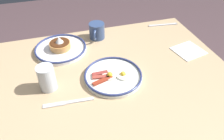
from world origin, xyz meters
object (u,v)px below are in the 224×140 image
Objects in this scene: fork_near at (163,25)px; butter_knife at (69,102)px; plate_near_main at (113,76)px; plate_center_pancakes at (61,48)px; paper_napkin at (188,51)px; coffee_mug at (97,31)px; drinking_glass at (47,79)px.

fork_near is 0.93× the size of butter_knife.
butter_knife is (0.22, 0.10, -0.01)m from plate_near_main.
fork_near is at bearing -171.43° from plate_center_pancakes.
paper_napkin is (-0.66, 0.20, -0.02)m from plate_center_pancakes.
paper_napkin is 0.72× the size of butter_knife.
plate_center_pancakes is 0.39m from butter_knife.
coffee_mug reaches higher than paper_napkin.
fork_near is at bearing -139.41° from plate_near_main.
plate_near_main is 0.29m from drinking_glass.
drinking_glass is 0.14m from butter_knife.
plate_near_main is 0.36m from coffee_mug.
fork_near is at bearing -176.24° from coffee_mug.
butter_knife is (0.67, 0.49, -0.00)m from fork_near.
butter_knife reaches higher than paper_napkin.
fork_near is (-0.45, -0.03, -0.04)m from coffee_mug.
drinking_glass reaches higher than coffee_mug.
butter_knife is at bearing 35.82° from fork_near.
coffee_mug is 0.46m from drinking_glass.
butter_knife is at bearing 63.56° from coffee_mug.
plate_near_main is 0.46m from paper_napkin.
plate_center_pancakes is 0.69m from paper_napkin.
fork_near is (-0.75, -0.37, -0.05)m from drinking_glass.
coffee_mug is 0.51m from butter_knife.
coffee_mug is at bearing -162.05° from plate_center_pancakes.
coffee_mug reaches higher than plate_center_pancakes.
plate_near_main is at bearing 176.65° from drinking_glass.
plate_near_main reaches higher than butter_knife.
butter_knife is (0.23, 0.46, -0.04)m from coffee_mug.
fork_near is at bearing -144.18° from butter_knife.
paper_napkin is (-0.45, -0.09, -0.01)m from plate_near_main.
plate_near_main is 1.40× the size of fork_near.
paper_napkin is 0.78× the size of fork_near.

